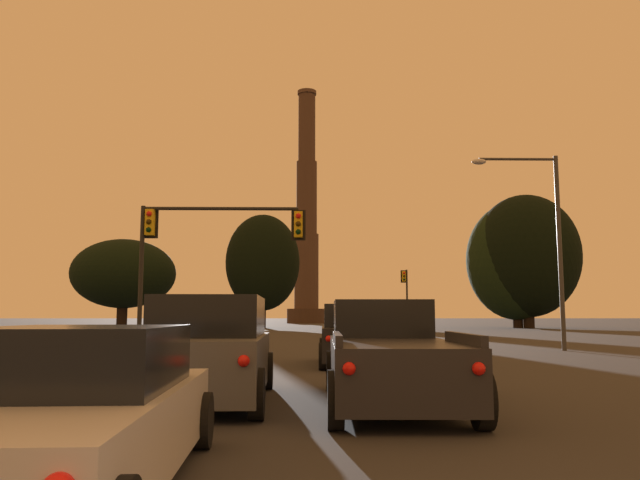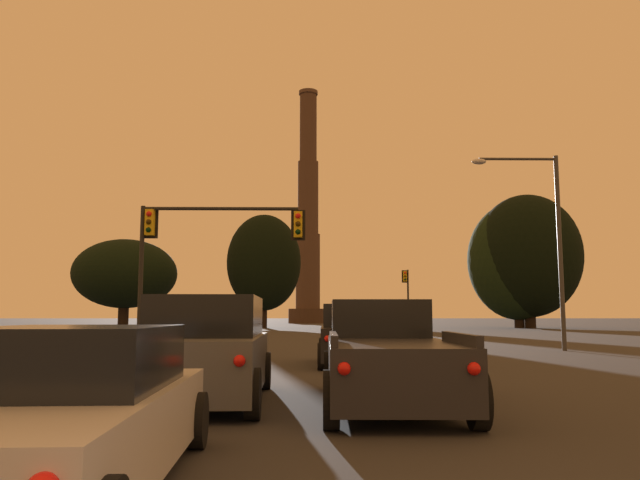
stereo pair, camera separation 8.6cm
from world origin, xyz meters
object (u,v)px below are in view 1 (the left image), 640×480
object	(u,v)px
suv_left_lane_second	(210,351)
sedan_left_lane_third	(71,416)
street_lamp	(545,228)
suv_center_lane_front	(353,335)
pickup_truck_center_lane_second	(389,357)
traffic_light_overhead_left	(198,239)
smokestack	(307,230)
traffic_light_far_right	(406,291)

from	to	relation	value
suv_left_lane_second	sedan_left_lane_third	bearing A→B (deg)	-94.38
sedan_left_lane_third	street_lamp	distance (m)	25.31
suv_center_lane_front	pickup_truck_center_lane_second	world-z (taller)	suv_center_lane_front
suv_left_lane_second	pickup_truck_center_lane_second	world-z (taller)	suv_left_lane_second
sedan_left_lane_third	street_lamp	size ratio (longest dim) A/B	0.55
traffic_light_overhead_left	smokestack	distance (m)	93.88
suv_center_lane_front	traffic_light_far_right	size ratio (longest dim) A/B	0.82
suv_center_lane_front	street_lamp	size ratio (longest dim) A/B	0.57
sedan_left_lane_third	smokestack	bearing A→B (deg)	86.83
traffic_light_overhead_left	street_lamp	size ratio (longest dim) A/B	0.78
pickup_truck_center_lane_second	sedan_left_lane_third	size ratio (longest dim) A/B	1.16
suv_left_lane_second	traffic_light_overhead_left	xyz separation A→B (m)	(-2.71, 13.60, 3.66)
traffic_light_overhead_left	smokestack	xyz separation A→B (m)	(3.97, 92.87, 13.17)
suv_left_lane_second	traffic_light_far_right	world-z (taller)	traffic_light_far_right
sedan_left_lane_third	traffic_light_overhead_left	xyz separation A→B (m)	(-2.42, 19.33, 3.89)
suv_center_lane_front	sedan_left_lane_third	world-z (taller)	suv_center_lane_front
sedan_left_lane_third	suv_left_lane_second	bearing A→B (deg)	84.75
pickup_truck_center_lane_second	traffic_light_overhead_left	world-z (taller)	traffic_light_overhead_left
traffic_light_overhead_left	smokestack	size ratio (longest dim) A/B	0.15
suv_left_lane_second	sedan_left_lane_third	size ratio (longest dim) A/B	1.04
pickup_truck_center_lane_second	street_lamp	world-z (taller)	street_lamp
traffic_light_overhead_left	street_lamp	world-z (taller)	street_lamp
pickup_truck_center_lane_second	sedan_left_lane_third	bearing A→B (deg)	-120.62
traffic_light_far_right	smokestack	size ratio (longest dim) A/B	0.13
suv_center_lane_front	pickup_truck_center_lane_second	size ratio (longest dim) A/B	0.89
traffic_light_overhead_left	suv_center_lane_front	bearing A→B (deg)	-42.21
suv_left_lane_second	traffic_light_far_right	bearing A→B (deg)	75.88
pickup_truck_center_lane_second	smokestack	world-z (taller)	smokestack
traffic_light_far_right	smokestack	xyz separation A→B (m)	(-10.17, 55.37, 13.75)
pickup_truck_center_lane_second	traffic_light_far_right	xyz separation A→B (m)	(8.28, 51.32, 3.17)
sedan_left_lane_third	traffic_light_far_right	size ratio (longest dim) A/B	0.79
pickup_truck_center_lane_second	smokestack	bearing A→B (deg)	92.40
traffic_light_far_right	smokestack	world-z (taller)	smokestack
sedan_left_lane_third	smokestack	size ratio (longest dim) A/B	0.11
traffic_light_far_right	street_lamp	distance (m)	35.33
street_lamp	smokestack	xyz separation A→B (m)	(-10.89, 90.67, 12.38)
suv_center_lane_front	street_lamp	world-z (taller)	street_lamp
sedan_left_lane_third	traffic_light_far_right	distance (m)	58.12
traffic_light_far_right	street_lamp	size ratio (longest dim) A/B	0.70
suv_center_lane_front	sedan_left_lane_third	size ratio (longest dim) A/B	1.04
sedan_left_lane_third	traffic_light_overhead_left	bearing A→B (deg)	94.76
pickup_truck_center_lane_second	sedan_left_lane_third	xyz separation A→B (m)	(-3.44, -5.51, -0.14)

